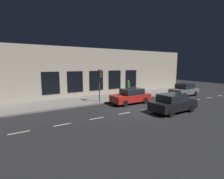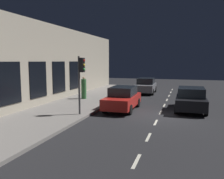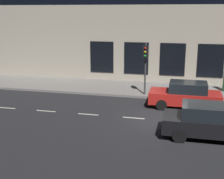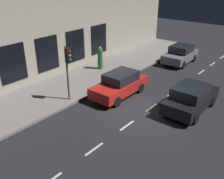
{
  "view_description": "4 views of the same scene",
  "coord_description": "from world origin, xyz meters",
  "px_view_note": "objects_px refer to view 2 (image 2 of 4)",
  "views": [
    {
      "loc": [
        -11.09,
        9.65,
        4.03
      ],
      "look_at": [
        1.86,
        1.68,
        1.8
      ],
      "focal_mm": 26.87,
      "sensor_mm": 36.0,
      "label": 1
    },
    {
      "loc": [
        -1.46,
        14.15,
        3.31
      ],
      "look_at": [
        2.27,
        2.32,
        1.81
      ],
      "focal_mm": 37.51,
      "sensor_mm": 36.0,
      "label": 2
    },
    {
      "loc": [
        -15.94,
        -1.0,
        5.72
      ],
      "look_at": [
        1.0,
        3.05,
        1.28
      ],
      "focal_mm": 49.79,
      "sensor_mm": 36.0,
      "label": 3
    },
    {
      "loc": [
        -6.84,
        11.3,
        7.63
      ],
      "look_at": [
        1.11,
        1.51,
        1.79
      ],
      "focal_mm": 41.5,
      "sensor_mm": 36.0,
      "label": 4
    }
  ],
  "objects_px": {
    "parked_car_2": "(146,86)",
    "parked_car_1": "(191,99)",
    "parked_car_0": "(123,98)",
    "pedestrian_0": "(84,89)",
    "traffic_light": "(81,73)"
  },
  "relations": [
    {
      "from": "parked_car_1",
      "to": "parked_car_2",
      "type": "xyz_separation_m",
      "value": [
        4.3,
        -7.64,
        -0.0
      ]
    },
    {
      "from": "parked_car_0",
      "to": "parked_car_2",
      "type": "xyz_separation_m",
      "value": [
        -0.15,
        -8.7,
        -0.0
      ]
    },
    {
      "from": "parked_car_1",
      "to": "pedestrian_0",
      "type": "distance_m",
      "value": 8.76
    },
    {
      "from": "parked_car_1",
      "to": "parked_car_2",
      "type": "distance_m",
      "value": 8.77
    },
    {
      "from": "parked_car_2",
      "to": "parked_car_1",
      "type": "bearing_deg",
      "value": 118.12
    },
    {
      "from": "parked_car_1",
      "to": "pedestrian_0",
      "type": "bearing_deg",
      "value": 168.83
    },
    {
      "from": "traffic_light",
      "to": "parked_car_2",
      "type": "xyz_separation_m",
      "value": [
        -1.96,
        -11.43,
        -1.86
      ]
    },
    {
      "from": "parked_car_0",
      "to": "pedestrian_0",
      "type": "xyz_separation_m",
      "value": [
        4.14,
        -2.75,
        0.22
      ]
    },
    {
      "from": "traffic_light",
      "to": "parked_car_1",
      "type": "xyz_separation_m",
      "value": [
        -6.26,
        -3.79,
        -1.85
      ]
    },
    {
      "from": "traffic_light",
      "to": "pedestrian_0",
      "type": "xyz_separation_m",
      "value": [
        2.33,
        -5.48,
        -1.64
      ]
    },
    {
      "from": "traffic_light",
      "to": "parked_car_0",
      "type": "relative_size",
      "value": 0.82
    },
    {
      "from": "parked_car_0",
      "to": "parked_car_1",
      "type": "relative_size",
      "value": 1.0
    },
    {
      "from": "parked_car_2",
      "to": "pedestrian_0",
      "type": "height_order",
      "value": "pedestrian_0"
    },
    {
      "from": "parked_car_1",
      "to": "parked_car_2",
      "type": "height_order",
      "value": "same"
    },
    {
      "from": "parked_car_0",
      "to": "pedestrian_0",
      "type": "relative_size",
      "value": 2.26
    }
  ]
}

